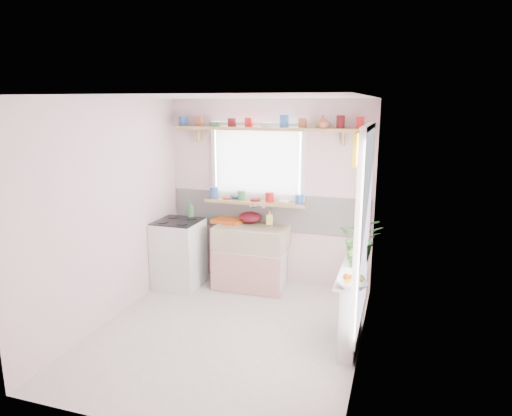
% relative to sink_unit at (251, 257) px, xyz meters
% --- Properties ---
extents(room, '(3.20, 3.20, 3.20)m').
position_rel_sink_unit_xyz_m(room, '(0.81, -0.43, 0.94)').
color(room, silver).
rests_on(room, ground).
extents(sink_unit, '(0.95, 0.65, 1.11)m').
position_rel_sink_unit_xyz_m(sink_unit, '(0.00, 0.00, 0.00)').
color(sink_unit, white).
rests_on(sink_unit, ground).
extents(cooker, '(0.58, 0.58, 0.93)m').
position_rel_sink_unit_xyz_m(cooker, '(-0.95, -0.24, 0.03)').
color(cooker, white).
rests_on(cooker, ground).
extents(radiator_ledge, '(0.22, 0.95, 0.78)m').
position_rel_sink_unit_xyz_m(radiator_ledge, '(1.45, -1.09, -0.03)').
color(radiator_ledge, white).
rests_on(radiator_ledge, ground).
extents(windowsill, '(1.40, 0.22, 0.04)m').
position_rel_sink_unit_xyz_m(windowsill, '(-0.00, 0.19, 0.71)').
color(windowsill, tan).
rests_on(windowsill, room).
extents(pine_shelf, '(2.52, 0.24, 0.04)m').
position_rel_sink_unit_xyz_m(pine_shelf, '(0.15, 0.18, 1.69)').
color(pine_shelf, tan).
rests_on(pine_shelf, room).
extents(shelf_crockery, '(2.47, 0.11, 0.12)m').
position_rel_sink_unit_xyz_m(shelf_crockery, '(0.15, 0.18, 1.76)').
color(shelf_crockery, '#3359A5').
rests_on(shelf_crockery, pine_shelf).
extents(sill_crockery, '(1.35, 0.11, 0.12)m').
position_rel_sink_unit_xyz_m(sill_crockery, '(-0.02, 0.19, 0.78)').
color(sill_crockery, '#3359A5').
rests_on(sill_crockery, windowsill).
extents(dish_tray, '(0.46, 0.38, 0.04)m').
position_rel_sink_unit_xyz_m(dish_tray, '(-0.38, 0.13, 0.44)').
color(dish_tray, '#E15B14').
rests_on(dish_tray, sink_unit).
extents(colander, '(0.39, 0.39, 0.14)m').
position_rel_sink_unit_xyz_m(colander, '(-0.09, 0.21, 0.49)').
color(colander, '#590F19').
rests_on(colander, sink_unit).
extents(jade_plant, '(0.46, 0.40, 0.50)m').
position_rel_sink_unit_xyz_m(jade_plant, '(1.48, -0.69, 0.59)').
color(jade_plant, '#3A6A2A').
rests_on(jade_plant, radiator_ledge).
extents(fruit_bowl, '(0.35, 0.35, 0.07)m').
position_rel_sink_unit_xyz_m(fruit_bowl, '(1.48, -1.49, 0.38)').
color(fruit_bowl, silver).
rests_on(fruit_bowl, radiator_ledge).
extents(herb_pot, '(0.12, 0.10, 0.19)m').
position_rel_sink_unit_xyz_m(herb_pot, '(1.41, -0.94, 0.44)').
color(herb_pot, '#325F26').
rests_on(herb_pot, radiator_ledge).
extents(soap_bottle_sink, '(0.11, 0.11, 0.20)m').
position_rel_sink_unit_xyz_m(soap_bottle_sink, '(0.19, 0.21, 0.52)').
color(soap_bottle_sink, '#FCE870').
rests_on(soap_bottle_sink, sink_unit).
extents(sill_cup, '(0.16, 0.16, 0.10)m').
position_rel_sink_unit_xyz_m(sill_cup, '(0.20, 0.25, 0.78)').
color(sill_cup, white).
rests_on(sill_cup, windowsill).
extents(sill_bowl, '(0.22, 0.22, 0.05)m').
position_rel_sink_unit_xyz_m(sill_bowl, '(-0.30, 0.25, 0.75)').
color(sill_bowl, '#356DAF').
rests_on(sill_bowl, windowsill).
extents(shelf_vase, '(0.20, 0.20, 0.16)m').
position_rel_sink_unit_xyz_m(shelf_vase, '(0.89, 0.12, 1.79)').
color(shelf_vase, '#B35237').
rests_on(shelf_vase, pine_shelf).
extents(cooker_bottle, '(0.12, 0.12, 0.24)m').
position_rel_sink_unit_xyz_m(cooker_bottle, '(-0.86, -0.02, 0.60)').
color(cooker_bottle, '#3F7F49').
rests_on(cooker_bottle, cooker).
extents(fruit, '(0.20, 0.14, 0.10)m').
position_rel_sink_unit_xyz_m(fruit, '(1.49, -1.49, 0.44)').
color(fruit, orange).
rests_on(fruit, fruit_bowl).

